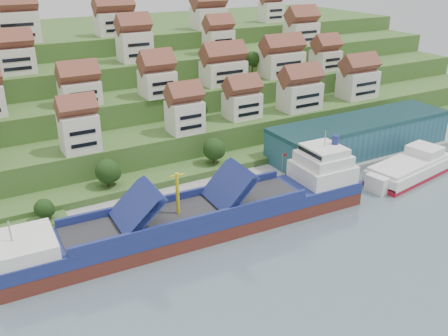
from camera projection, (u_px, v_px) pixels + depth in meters
ground at (243, 223)px, 115.69m from camera, size 300.00×300.00×0.00m
quay at (276, 178)px, 136.35m from camera, size 180.00×14.00×2.20m
hillside at (103, 84)px, 193.90m from camera, size 260.00×128.00×31.00m
hillside_village at (146, 70)px, 154.55m from camera, size 157.53×64.13×29.71m
hillside_trees at (139, 103)px, 142.95m from camera, size 144.25×61.95×31.69m
warehouse at (360, 135)px, 150.16m from camera, size 60.00×15.00×10.00m
flagpole at (283, 166)px, 129.21m from camera, size 1.28×0.16×8.00m
cargo_ship at (206, 217)px, 111.11m from camera, size 83.95×16.08×18.60m
second_ship at (410, 168)px, 138.69m from camera, size 29.49×14.92×8.17m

